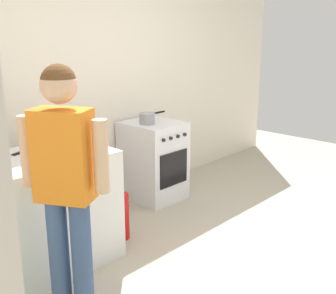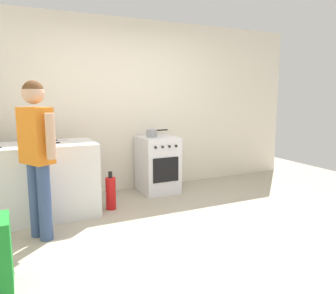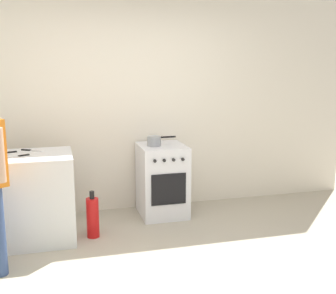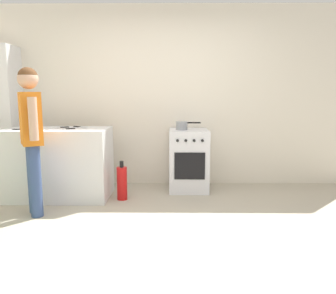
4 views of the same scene
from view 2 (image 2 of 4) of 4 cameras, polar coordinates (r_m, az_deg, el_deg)
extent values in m
plane|color=#ADA38E|center=(3.64, 3.24, -14.83)|extent=(8.00, 8.00, 0.00)
cube|color=silver|center=(5.13, -7.19, 7.07)|extent=(6.00, 0.10, 2.60)
cube|color=silver|center=(4.25, -21.29, -5.50)|extent=(1.30, 0.70, 0.90)
cube|color=silver|center=(5.01, -1.85, -3.00)|extent=(0.54, 0.60, 0.85)
cube|color=black|center=(4.74, -0.37, -4.00)|extent=(0.40, 0.01, 0.36)
cylinder|color=black|center=(4.78, -2.63, 1.53)|extent=(0.17, 0.17, 0.01)
cylinder|color=black|center=(4.88, -0.02, 1.69)|extent=(0.17, 0.17, 0.01)
cylinder|color=black|center=(5.00, -3.69, 1.86)|extent=(0.17, 0.17, 0.01)
cylinder|color=black|center=(5.10, -1.17, 2.01)|extent=(0.17, 0.17, 0.01)
cylinder|color=black|center=(4.61, -2.15, -0.09)|extent=(0.04, 0.02, 0.04)
cylinder|color=black|center=(4.65, -0.93, 0.00)|extent=(0.04, 0.02, 0.04)
cylinder|color=black|center=(4.69, 0.26, 0.09)|extent=(0.04, 0.02, 0.04)
cylinder|color=black|center=(4.74, 1.43, 0.17)|extent=(0.04, 0.02, 0.04)
cylinder|color=gray|center=(4.88, -2.88, 2.41)|extent=(0.16, 0.16, 0.11)
cylinder|color=black|center=(4.94, -1.05, 2.97)|extent=(0.18, 0.02, 0.02)
cube|color=silver|center=(4.34, -17.87, 1.08)|extent=(0.14, 0.11, 0.01)
cube|color=black|center=(4.39, -19.34, 1.14)|extent=(0.11, 0.08, 0.01)
cube|color=silver|center=(4.28, -22.45, 0.72)|extent=(0.10, 0.05, 0.01)
cube|color=black|center=(4.31, -21.12, 0.90)|extent=(0.11, 0.05, 0.01)
cube|color=silver|center=(4.04, -21.10, 0.34)|extent=(0.23, 0.14, 0.01)
cube|color=black|center=(4.13, -19.05, 0.68)|extent=(0.11, 0.07, 0.01)
cube|color=silver|center=(4.00, -25.56, -0.01)|extent=(0.20, 0.04, 0.01)
cylinder|color=#384C7A|center=(3.58, -20.67, -9.03)|extent=(0.13, 0.13, 0.79)
cylinder|color=#384C7A|center=(3.71, -22.07, -8.48)|extent=(0.13, 0.13, 0.79)
cube|color=orange|center=(3.51, -22.02, 1.86)|extent=(0.34, 0.39, 0.56)
cylinder|color=tan|center=(3.31, -19.79, 1.77)|extent=(0.09, 0.09, 0.44)
cylinder|color=tan|center=(3.71, -24.04, 2.26)|extent=(0.09, 0.09, 0.44)
sphere|color=tan|center=(3.48, -22.43, 8.69)|extent=(0.21, 0.21, 0.21)
sphere|color=brown|center=(3.48, -22.45, 9.02)|extent=(0.20, 0.20, 0.20)
cylinder|color=red|center=(4.35, -9.93, -7.96)|extent=(0.13, 0.13, 0.42)
cylinder|color=black|center=(4.28, -10.02, -4.76)|extent=(0.05, 0.05, 0.08)
camera|label=1|loc=(1.82, -66.33, 13.85)|focal=45.00mm
camera|label=3|loc=(0.86, 83.84, 23.71)|focal=45.00mm
camera|label=4|loc=(1.72, 64.95, -1.46)|focal=35.00mm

